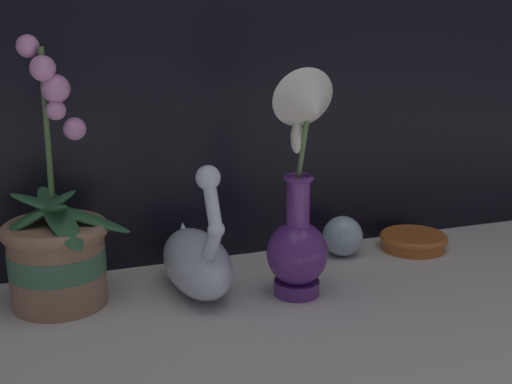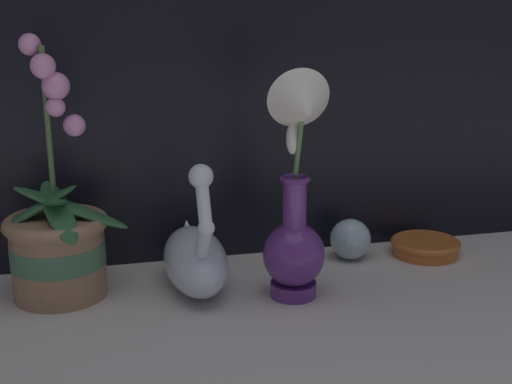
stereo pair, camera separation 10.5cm
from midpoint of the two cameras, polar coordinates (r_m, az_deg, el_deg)
ground_plane at (r=1.00m, az=0.39°, el=-9.61°), size 2.80×2.80×0.00m
orchid_potted_plant at (r=1.04m, az=-18.47°, el=-4.28°), size 0.19×0.20×0.37m
swan_figurine at (r=1.05m, az=-7.62°, el=-5.35°), size 0.09×0.22×0.21m
blue_vase at (r=1.00m, az=0.60°, el=-1.51°), size 0.09×0.12×0.33m
glass_sphere at (r=1.19m, az=4.45°, el=-3.58°), size 0.07×0.07×0.07m
amber_dish at (r=1.25m, az=10.15°, el=-3.85°), size 0.12×0.12×0.03m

